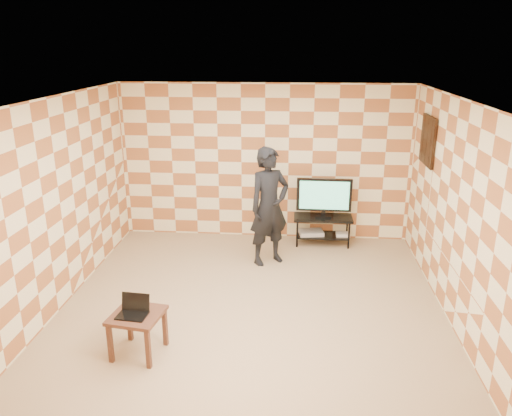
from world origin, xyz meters
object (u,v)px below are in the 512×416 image
object	(u,v)px
tv	(324,196)
person	(269,207)
side_table	(137,321)
tv_stand	(323,224)

from	to	relation	value
tv	person	size ratio (longest dim) A/B	0.50
side_table	person	world-z (taller)	person
tv_stand	person	bearing A→B (deg)	-137.28
tv_stand	side_table	size ratio (longest dim) A/B	1.62
tv_stand	tv	xyz separation A→B (m)	(0.00, -0.00, 0.51)
tv_stand	tv	distance (m)	0.51
tv	side_table	size ratio (longest dim) A/B	1.52
tv_stand	person	xyz separation A→B (m)	(-0.88, -0.81, 0.56)
tv_stand	tv	bearing A→B (deg)	-88.77
tv	person	distance (m)	1.20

